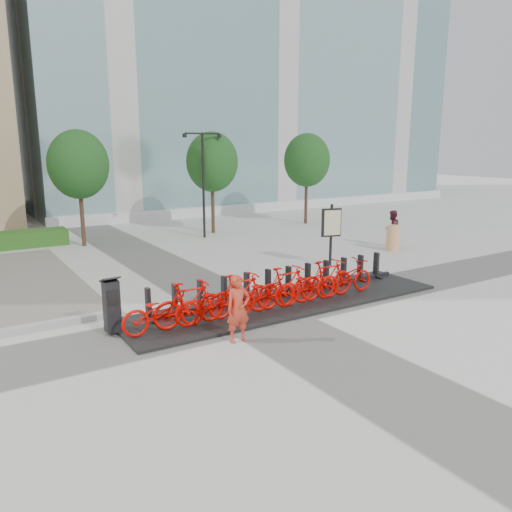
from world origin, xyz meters
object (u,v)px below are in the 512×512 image
bike_0 (162,311)px  map_sign (331,225)px  construction_barrel (393,238)px  kiosk (112,305)px  pedestrian (392,229)px  worker_red (238,309)px

bike_0 → map_sign: bearing=-67.6°
construction_barrel → map_sign: 4.21m
bike_0 → map_sign: 8.67m
kiosk → map_sign: (8.95, 2.64, 0.79)m
map_sign → construction_barrel: bearing=24.8°
pedestrian → worker_red: bearing=18.9°
construction_barrel → kiosk: bearing=-165.7°
worker_red → pedestrian: 12.67m
kiosk → bike_0: bearing=-36.0°
kiosk → map_sign: map_sign is taller
worker_red → map_sign: (6.65, 4.60, 0.74)m
kiosk → pedestrian: (13.53, 3.90, 0.09)m
pedestrian → construction_barrel: 0.84m
worker_red → pedestrian: pedestrian is taller
construction_barrel → worker_red: bearing=-153.8°
kiosk → pedestrian: 14.08m
pedestrian → map_sign: size_ratio=0.71×
construction_barrel → bike_0: bearing=-161.8°
construction_barrel → map_sign: map_sign is taller
worker_red → map_sign: 8.12m
kiosk → construction_barrel: (13.00, 3.31, -0.19)m
construction_barrel → map_sign: bearing=-170.6°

